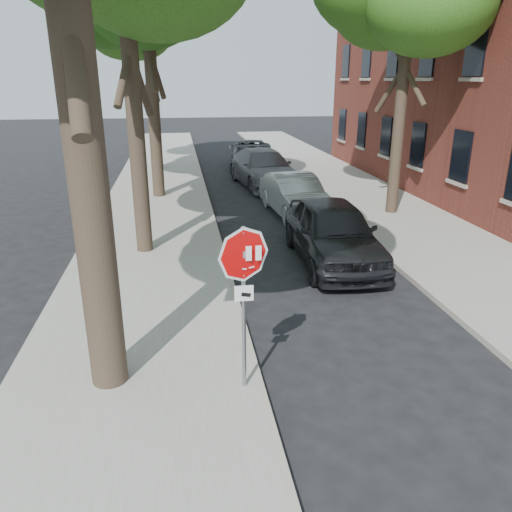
# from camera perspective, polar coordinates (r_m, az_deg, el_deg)

# --- Properties ---
(ground) EXTENTS (120.00, 120.00, 0.00)m
(ground) POSITION_cam_1_polar(r_m,az_deg,el_deg) (8.27, 3.66, -14.83)
(ground) COLOR black
(ground) RESTS_ON ground
(sidewalk_left) EXTENTS (4.00, 55.00, 0.12)m
(sidewalk_left) POSITION_cam_1_polar(r_m,az_deg,el_deg) (19.23, -11.44, 5.33)
(sidewalk_left) COLOR gray
(sidewalk_left) RESTS_ON ground
(sidewalk_right) EXTENTS (4.00, 55.00, 0.12)m
(sidewalk_right) POSITION_cam_1_polar(r_m,az_deg,el_deg) (20.64, 12.96, 6.18)
(sidewalk_right) COLOR gray
(sidewalk_right) RESTS_ON ground
(curb_left) EXTENTS (0.12, 55.00, 0.13)m
(curb_left) POSITION_cam_1_polar(r_m,az_deg,el_deg) (19.24, -5.32, 5.66)
(curb_left) COLOR #9E9384
(curb_left) RESTS_ON ground
(curb_right) EXTENTS (0.12, 55.00, 0.13)m
(curb_right) POSITION_cam_1_polar(r_m,az_deg,el_deg) (19.98, 7.45, 6.10)
(curb_right) COLOR #9E9384
(curb_right) RESTS_ON ground
(stop_sign) EXTENTS (0.76, 0.34, 2.61)m
(stop_sign) POSITION_cam_1_polar(r_m,az_deg,el_deg) (7.21, -1.42, -2.58)
(stop_sign) COLOR gray
(stop_sign) RESTS_ON sidewalk_left
(tree_far) EXTENTS (5.29, 4.91, 9.33)m
(tree_far) POSITION_cam_1_polar(r_m,az_deg,el_deg) (27.90, -12.31, 24.41)
(tree_far) COLOR black
(tree_far) RESTS_ON sidewalk_left
(car_a) EXTENTS (2.13, 4.97, 1.67)m
(car_a) POSITION_cam_1_polar(r_m,az_deg,el_deg) (13.40, 8.78, 2.74)
(car_a) COLOR black
(car_a) RESTS_ON ground
(car_b) EXTENTS (1.94, 4.55, 1.46)m
(car_b) POSITION_cam_1_polar(r_m,az_deg,el_deg) (18.09, 4.46, 6.96)
(car_b) COLOR #9B9CA2
(car_b) RESTS_ON ground
(car_c) EXTENTS (2.95, 5.85, 1.63)m
(car_c) POSITION_cam_1_polar(r_m,az_deg,el_deg) (23.16, 0.87, 10.00)
(car_c) COLOR #515156
(car_c) RESTS_ON ground
(car_d) EXTENTS (2.96, 5.26, 1.39)m
(car_d) POSITION_cam_1_polar(r_m,az_deg,el_deg) (28.81, -0.46, 11.65)
(car_d) COLOR black
(car_d) RESTS_ON ground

